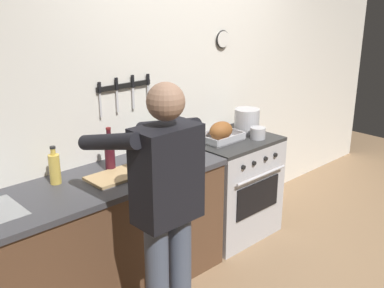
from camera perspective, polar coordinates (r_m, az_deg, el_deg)
name	(u,v)px	position (r m, az deg, el deg)	size (l,w,h in m)	color
wall_back	(184,90)	(3.98, -0.96, 6.69)	(6.00, 0.13, 2.60)	white
counter_block	(91,243)	(3.33, -12.41, -11.85)	(2.03, 0.65, 0.90)	brown
stove	(230,186)	(4.14, 4.75, -5.23)	(0.76, 0.67, 0.90)	#BCBCC1
person_cook	(165,204)	(2.67, -3.35, -7.38)	(0.51, 0.63, 1.66)	#4C566B
roasting_pan	(221,132)	(3.90, 3.61, 1.44)	(0.35, 0.26, 0.17)	#B7B7BC
stock_pot	(247,120)	(4.16, 6.79, 2.92)	(0.22, 0.22, 0.21)	#B7B7BC
saucepan	(258,133)	(3.99, 8.14, 1.35)	(0.13, 0.13, 0.10)	#B7B7BC
cutting_board	(115,176)	(3.19, -9.56, -3.98)	(0.36, 0.24, 0.02)	tan
bottle_dish_soap	(161,142)	(3.61, -3.90, 0.28)	(0.07, 0.07, 0.22)	#338CCC
bottle_cooking_oil	(55,168)	(3.15, -16.63, -2.88)	(0.07, 0.07, 0.26)	gold
bottle_olive_oil	(164,133)	(3.71, -3.52, 1.38)	(0.07, 0.07, 0.30)	#385623
bottle_wine_red	(110,153)	(3.28, -10.15, -1.06)	(0.07, 0.07, 0.32)	#47141E
bottle_soy_sauce	(139,149)	(3.43, -6.60, -0.63)	(0.06, 0.06, 0.23)	black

